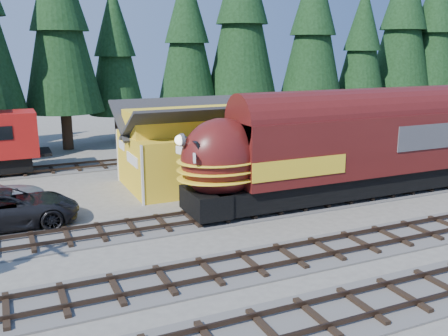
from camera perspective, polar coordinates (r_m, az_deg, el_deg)
name	(u,v)px	position (r m, az deg, el deg)	size (l,w,h in m)	color
ground	(312,234)	(23.88, 9.97, -7.45)	(120.00, 120.00, 0.00)	#6B665B
track_siding	(411,188)	(32.97, 20.55, -2.14)	(68.00, 3.20, 0.33)	#4C4947
track_spur	(49,171)	(37.38, -19.41, -0.27)	(32.00, 3.20, 0.33)	#4C4947
depot	(221,137)	(32.00, -0.40, 3.61)	(12.80, 7.00, 5.30)	gold
conifer_backdrop	(230,26)	(47.51, 0.67, 15.97)	(79.60, 21.06, 17.39)	black
locomotive	(324,154)	(28.12, 11.31, 1.56)	(17.62, 3.50, 4.79)	black
pickup_truck_a	(7,209)	(26.30, -23.52, -4.29)	(3.08, 6.68, 1.86)	black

